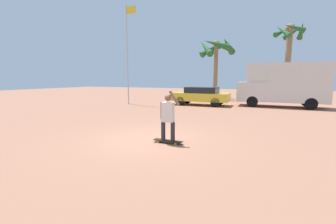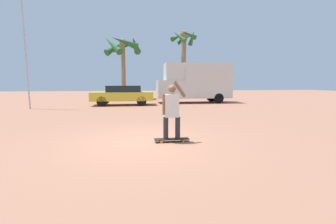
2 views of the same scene
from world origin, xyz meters
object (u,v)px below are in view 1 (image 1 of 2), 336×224
(palm_tree_near_van, at_px, (289,43))
(palm_tree_center_background, at_px, (216,50))
(skateboard, at_px, (168,141))
(person_skateboarder, at_px, (168,115))
(parked_car_yellow, at_px, (201,95))
(flagpole, at_px, (128,49))
(camper_van, at_px, (283,84))

(palm_tree_near_van, distance_m, palm_tree_center_background, 7.51)
(skateboard, distance_m, palm_tree_center_background, 17.99)
(skateboard, bearing_deg, person_skateboarder, 180.00)
(parked_car_yellow, xyz_separation_m, flagpole, (-5.72, -1.56, 3.68))
(person_skateboarder, bearing_deg, flagpole, 129.36)
(skateboard, relative_size, camper_van, 0.16)
(person_skateboarder, xyz_separation_m, camper_van, (3.96, 12.17, 0.79))
(parked_car_yellow, xyz_separation_m, palm_tree_near_van, (6.62, 9.29, 4.91))
(palm_tree_center_background, bearing_deg, palm_tree_near_van, 23.49)
(palm_tree_near_van, bearing_deg, person_skateboarder, -103.16)
(camper_van, relative_size, parked_car_yellow, 1.36)
(skateboard, height_order, flagpole, flagpole)
(camper_van, bearing_deg, palm_tree_near_van, 84.64)
(person_skateboarder, height_order, palm_tree_near_van, palm_tree_near_van)
(camper_van, distance_m, palm_tree_center_background, 8.55)
(flagpole, bearing_deg, parked_car_yellow, 15.24)
(skateboard, bearing_deg, palm_tree_center_background, 97.13)
(skateboard, height_order, palm_tree_center_background, palm_tree_center_background)
(camper_van, xyz_separation_m, flagpole, (-11.60, -2.86, 2.73))
(palm_tree_near_van, bearing_deg, palm_tree_center_background, -156.51)
(camper_van, relative_size, palm_tree_center_background, 0.97)
(person_skateboarder, xyz_separation_m, palm_tree_near_van, (4.71, 20.16, 4.75))
(parked_car_yellow, height_order, palm_tree_near_van, palm_tree_near_van)
(parked_car_yellow, height_order, flagpole, flagpole)
(palm_tree_center_background, bearing_deg, camper_van, -39.33)
(camper_van, bearing_deg, palm_tree_center_background, 140.67)
(palm_tree_near_van, height_order, flagpole, flagpole)
(palm_tree_near_van, relative_size, flagpole, 0.96)
(person_skateboarder, distance_m, camper_van, 12.82)
(person_skateboarder, bearing_deg, camper_van, 71.96)
(camper_van, bearing_deg, parked_car_yellow, -167.51)
(skateboard, distance_m, camper_van, 12.90)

